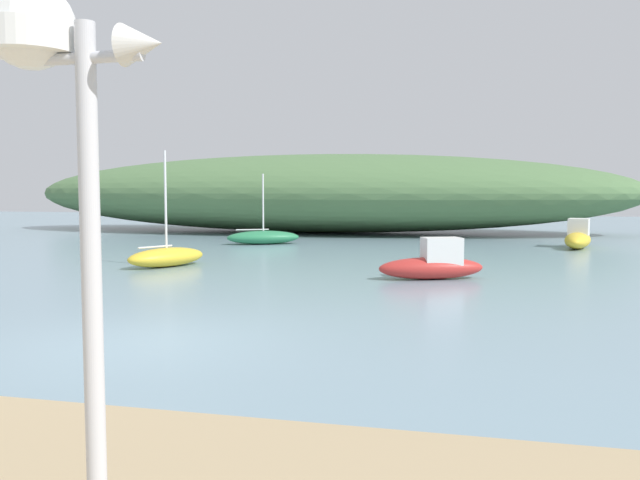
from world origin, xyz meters
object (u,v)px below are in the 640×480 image
(mast_structure, at_px, (48,79))
(motorboat_west_reach, at_px, (434,264))
(sailboat_by_sandbar, at_px, (167,257))
(motorboat_inner_mooring, at_px, (578,237))
(sailboat_near_shore, at_px, (263,237))

(mast_structure, relative_size, motorboat_west_reach, 1.11)
(mast_structure, height_order, motorboat_west_reach, mast_structure)
(mast_structure, distance_m, sailboat_by_sandbar, 17.87)
(motorboat_inner_mooring, distance_m, motorboat_west_reach, 13.00)
(mast_structure, xyz_separation_m, motorboat_west_reach, (1.50, 14.97, -2.72))
(mast_structure, distance_m, motorboat_west_reach, 15.29)
(motorboat_inner_mooring, relative_size, sailboat_by_sandbar, 0.97)
(mast_structure, bearing_deg, sailboat_by_sandbar, 114.63)
(motorboat_inner_mooring, height_order, motorboat_west_reach, motorboat_inner_mooring)
(motorboat_inner_mooring, relative_size, motorboat_west_reach, 1.18)
(mast_structure, height_order, sailboat_by_sandbar, sailboat_by_sandbar)
(sailboat_near_shore, height_order, motorboat_west_reach, sailboat_near_shore)
(mast_structure, bearing_deg, motorboat_inner_mooring, 74.90)
(motorboat_inner_mooring, xyz_separation_m, sailboat_by_sandbar, (-14.55, -10.62, -0.15))
(sailboat_by_sandbar, xyz_separation_m, motorboat_west_reach, (8.85, -1.06, 0.10))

